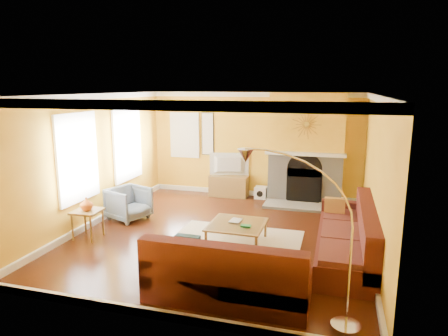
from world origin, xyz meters
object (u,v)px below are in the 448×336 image
(media_console, at_px, (229,186))
(arc_lamp, at_px, (300,240))
(sectional_sofa, at_px, (277,234))
(side_table, at_px, (88,224))
(armchair, at_px, (129,203))
(coffee_table, at_px, (237,233))

(media_console, height_order, arc_lamp, arc_lamp)
(media_console, distance_m, arc_lamp, 5.84)
(sectional_sofa, relative_size, arc_lamp, 1.75)
(sectional_sofa, height_order, arc_lamp, arc_lamp)
(arc_lamp, bearing_deg, media_console, 113.69)
(side_table, height_order, arc_lamp, arc_lamp)
(armchair, bearing_deg, arc_lamp, -105.74)
(sectional_sofa, height_order, coffee_table, sectional_sofa)
(coffee_table, bearing_deg, armchair, 164.93)
(media_console, relative_size, armchair, 1.29)
(armchair, bearing_deg, sectional_sofa, -88.72)
(media_console, bearing_deg, armchair, -123.69)
(media_console, xyz_separation_m, side_table, (-1.80, -3.60, 0.00))
(coffee_table, height_order, armchair, armchair)
(armchair, xyz_separation_m, arc_lamp, (3.92, -2.90, 0.71))
(sectional_sofa, relative_size, media_console, 3.70)
(coffee_table, relative_size, armchair, 1.29)
(armchair, distance_m, arc_lamp, 4.93)
(armchair, xyz_separation_m, side_table, (-0.20, -1.20, -0.08))
(media_console, bearing_deg, sectional_sofa, -63.43)
(coffee_table, distance_m, arc_lamp, 2.71)
(coffee_table, xyz_separation_m, side_table, (-2.80, -0.50, 0.08))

